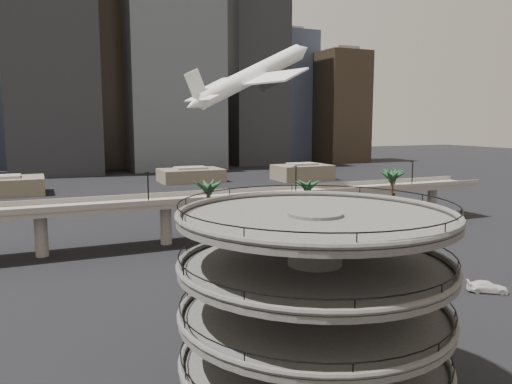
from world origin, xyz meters
name	(u,v)px	position (x,y,z in m)	size (l,w,h in m)	color
ground	(403,354)	(0.00, 0.00, 0.00)	(700.00, 700.00, 0.00)	black
parking_ramp	(314,290)	(-13.00, -4.00, 9.84)	(22.20, 22.20, 17.35)	#464441
overpass	(220,203)	(0.00, 55.00, 7.34)	(130.00, 9.30, 14.70)	gray
palm_trees	(332,182)	(21.48, 47.47, 11.30)	(54.40, 18.40, 14.00)	#442F1D
low_buildings	(157,178)	(6.89, 142.30, 2.86)	(135.00, 27.50, 6.80)	brown
skyline	(137,70)	(15.12, 217.08, 48.47)	(269.00, 86.00, 132.40)	gray
airborne_jet	(252,76)	(14.11, 71.54, 33.85)	(36.42, 33.96, 19.03)	white
car_a	(285,290)	(-3.24, 20.09, 0.77)	(1.82, 4.51, 1.54)	maroon
car_b	(407,273)	(16.94, 19.26, 0.80)	(1.70, 4.88, 1.61)	black
car_c	(487,287)	(23.00, 10.03, 0.77)	(2.15, 5.30, 1.54)	white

